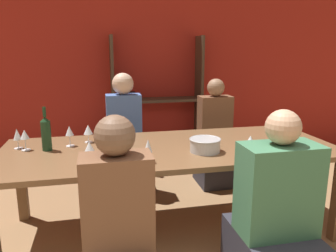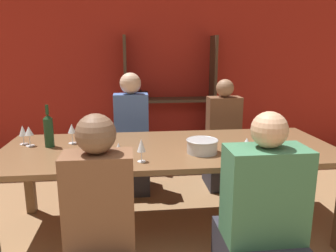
% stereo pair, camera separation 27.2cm
% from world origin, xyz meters
% --- Properties ---
extents(wall_back_red, '(8.80, 0.06, 2.70)m').
position_xyz_m(wall_back_red, '(0.00, 3.83, 1.35)').
color(wall_back_red, red).
rests_on(wall_back_red, ground_plane).
extents(shelf_unit, '(1.19, 0.30, 1.69)m').
position_xyz_m(shelf_unit, '(0.41, 3.63, 0.64)').
color(shelf_unit, '#4C3828').
rests_on(shelf_unit, ground_plane).
extents(dining_table, '(2.69, 1.05, 0.74)m').
position_xyz_m(dining_table, '(0.20, 1.90, 0.67)').
color(dining_table, brown).
rests_on(dining_table, ground_plane).
extents(mixing_bowl, '(0.24, 0.24, 0.11)m').
position_xyz_m(mixing_bowl, '(0.43, 1.71, 0.79)').
color(mixing_bowl, '#B7BABC').
rests_on(mixing_bowl, dining_table).
extents(wine_bottle_green, '(0.08, 0.08, 0.35)m').
position_xyz_m(wine_bottle_green, '(-0.77, 2.01, 0.87)').
color(wine_bottle_green, '#19381E').
rests_on(wine_bottle_green, dining_table).
extents(wine_glass_empty_a, '(0.08, 0.08, 0.15)m').
position_xyz_m(wine_glass_empty_a, '(-0.46, 2.17, 0.84)').
color(wine_glass_empty_a, white).
rests_on(wine_glass_empty_a, dining_table).
extents(wine_glass_white_a, '(0.07, 0.07, 0.14)m').
position_xyz_m(wine_glass_white_a, '(-0.20, 1.56, 0.83)').
color(wine_glass_white_a, white).
rests_on(wine_glass_white_a, dining_table).
extents(wine_glass_red_a, '(0.07, 0.07, 0.16)m').
position_xyz_m(wine_glass_red_a, '(-1.00, 2.10, 0.85)').
color(wine_glass_red_a, white).
rests_on(wine_glass_red_a, dining_table).
extents(wine_glass_red_b, '(0.06, 0.06, 0.17)m').
position_xyz_m(wine_glass_red_b, '(-0.04, 1.55, 0.85)').
color(wine_glass_red_b, white).
rests_on(wine_glass_red_b, dining_table).
extents(wine_glass_empty_b, '(0.08, 0.08, 0.16)m').
position_xyz_m(wine_glass_empty_b, '(0.70, 1.51, 0.86)').
color(wine_glass_empty_b, white).
rests_on(wine_glass_empty_b, dining_table).
extents(wine_glass_white_b, '(0.07, 0.07, 0.17)m').
position_xyz_m(wine_glass_white_b, '(-0.60, 2.09, 0.86)').
color(wine_glass_white_b, white).
rests_on(wine_glass_white_b, dining_table).
extents(wine_glass_empty_c, '(0.07, 0.07, 0.16)m').
position_xyz_m(wine_glass_empty_c, '(-0.93, 2.04, 0.86)').
color(wine_glass_empty_c, white).
rests_on(wine_glass_empty_c, dining_table).
extents(wine_glass_red_c, '(0.08, 0.08, 0.16)m').
position_xyz_m(wine_glass_red_c, '(-0.44, 1.61, 0.85)').
color(wine_glass_red_c, white).
rests_on(wine_glass_red_c, dining_table).
extents(cell_phone, '(0.09, 0.16, 0.01)m').
position_xyz_m(cell_phone, '(0.91, 1.53, 0.74)').
color(cell_phone, silver).
rests_on(cell_phone, dining_table).
extents(person_near_a, '(0.38, 0.48, 1.18)m').
position_xyz_m(person_near_a, '(-0.29, 1.04, 0.44)').
color(person_near_a, '#2D2D38').
rests_on(person_near_a, ground_plane).
extents(person_far_a, '(0.36, 0.45, 1.20)m').
position_xyz_m(person_far_a, '(0.90, 2.77, 0.45)').
color(person_far_a, '#2D2D38').
rests_on(person_far_a, ground_plane).
extents(person_near_b, '(0.45, 0.56, 1.18)m').
position_xyz_m(person_near_b, '(0.63, 0.99, 0.42)').
color(person_near_b, '#2D2D38').
rests_on(person_near_b, ground_plane).
extents(person_far_b, '(0.36, 0.44, 1.28)m').
position_xyz_m(person_far_b, '(-0.11, 2.75, 0.49)').
color(person_far_b, '#2D2D38').
rests_on(person_far_b, ground_plane).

